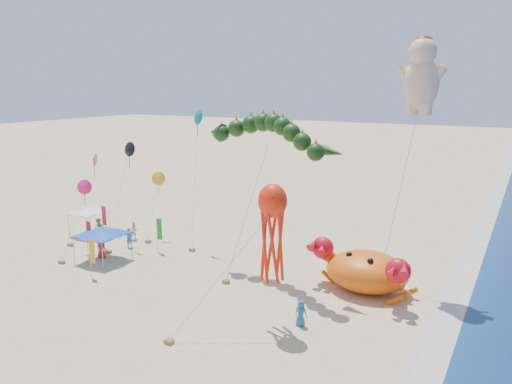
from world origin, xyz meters
TOP-DOWN VIEW (x-y plane):
  - ground at (0.00, 0.00)m, footprint 320.00×320.00m
  - foam_strip at (12.00, 0.00)m, footprint 320.00×320.00m
  - crab_inflatable at (6.32, 3.11)m, footprint 7.91×6.40m
  - dragon_kite at (-1.36, 2.30)m, footprint 11.98×5.46m
  - cherub_kite at (8.58, 6.04)m, footprint 3.30×2.14m
  - octopus_kite at (2.78, -4.65)m, footprint 5.09×5.94m
  - canopy_blue at (-14.61, -1.42)m, footprint 3.83×3.83m
  - canopy_white at (-21.29, 3.24)m, footprint 3.16×3.16m
  - feather_flags at (-15.06, 0.03)m, footprint 8.12×8.04m
  - beachgoers at (-13.56, 1.23)m, footprint 25.79×8.92m
  - small_kites at (-15.51, 3.29)m, footprint 10.56×9.54m

SIDE VIEW (x-z plane):
  - ground at x=0.00m, z-range 0.00..0.00m
  - foam_strip at x=12.00m, z-range 0.01..0.01m
  - beachgoers at x=-13.56m, z-range -0.05..1.79m
  - crab_inflatable at x=6.32m, z-range -0.21..3.26m
  - feather_flags at x=-15.06m, z-range 0.41..3.61m
  - canopy_white at x=-21.29m, z-range 1.09..3.79m
  - canopy_blue at x=-14.61m, z-range 1.09..3.80m
  - octopus_kite at x=2.78m, z-range 1.87..10.60m
  - small_kites at x=-15.51m, z-range 0.95..13.16m
  - dragon_kite at x=-1.36m, z-range 4.62..16.47m
  - cherub_kite at x=8.58m, z-range 6.28..23.83m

